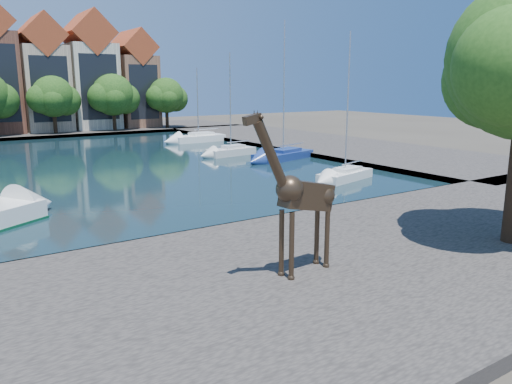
# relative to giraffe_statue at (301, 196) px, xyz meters

# --- Properties ---
(ground) EXTENTS (160.00, 160.00, 0.00)m
(ground) POSITION_rel_giraffe_statue_xyz_m (2.13, 6.89, -3.26)
(ground) COLOR #38332B
(ground) RESTS_ON ground
(water_basin) EXTENTS (38.00, 50.00, 0.08)m
(water_basin) POSITION_rel_giraffe_statue_xyz_m (2.13, 30.89, -3.22)
(water_basin) COLOR black
(water_basin) RESTS_ON ground
(near_quay) EXTENTS (50.00, 14.00, 0.50)m
(near_quay) POSITION_rel_giraffe_statue_xyz_m (2.13, -0.11, -3.01)
(near_quay) COLOR #45403C
(near_quay) RESTS_ON ground
(far_quay) EXTENTS (60.00, 16.00, 0.50)m
(far_quay) POSITION_rel_giraffe_statue_xyz_m (2.13, 62.89, -3.01)
(far_quay) COLOR #45403C
(far_quay) RESTS_ON ground
(right_quay) EXTENTS (14.00, 52.00, 0.50)m
(right_quay) POSITION_rel_giraffe_statue_xyz_m (27.13, 30.89, -3.01)
(right_quay) COLOR #45403C
(right_quay) RESTS_ON ground
(townhouse_east_inner) EXTENTS (5.94, 9.18, 15.79)m
(townhouse_east_inner) POSITION_rel_giraffe_statue_xyz_m (4.13, 62.88, 4.47)
(townhouse_east_inner) COLOR tan
(townhouse_east_inner) RESTS_ON far_quay
(townhouse_east_mid) EXTENTS (6.43, 9.18, 16.65)m
(townhouse_east_mid) POSITION_rel_giraffe_statue_xyz_m (10.63, 62.88, 4.85)
(townhouse_east_mid) COLOR beige
(townhouse_east_mid) RESTS_ON far_quay
(townhouse_east_end) EXTENTS (5.44, 9.18, 14.43)m
(townhouse_east_end) POSITION_rel_giraffe_statue_xyz_m (17.13, 62.88, 3.85)
(townhouse_east_end) COLOR brown
(townhouse_east_end) RESTS_ON far_quay
(far_tree_mid_east) EXTENTS (7.02, 5.40, 7.52)m
(far_tree_mid_east) POSITION_rel_giraffe_statue_xyz_m (4.23, 57.39, 1.87)
(far_tree_mid_east) COLOR #332114
(far_tree_mid_east) RESTS_ON far_quay
(far_tree_east) EXTENTS (7.54, 5.80, 7.84)m
(far_tree_east) POSITION_rel_giraffe_statue_xyz_m (12.24, 57.39, 1.98)
(far_tree_east) COLOR #332114
(far_tree_east) RESTS_ON far_quay
(far_tree_far_east) EXTENTS (6.76, 5.20, 7.36)m
(far_tree_far_east) POSITION_rel_giraffe_statue_xyz_m (20.23, 57.39, 1.82)
(far_tree_far_east) COLOR #332114
(far_tree_far_east) RESTS_ON far_quay
(giraffe_statue) EXTENTS (3.93, 0.92, 5.61)m
(giraffe_statue) POSITION_rel_giraffe_statue_xyz_m (0.00, 0.00, 0.00)
(giraffe_statue) COLOR #36281B
(giraffe_statue) RESTS_ON near_quay
(sailboat_right_a) EXTENTS (5.25, 2.94, 10.45)m
(sailboat_right_a) POSITION_rel_giraffe_statue_xyz_m (14.85, 13.39, -2.66)
(sailboat_right_a) COLOR white
(sailboat_right_a) RESTS_ON water_basin
(sailboat_right_b) EXTENTS (6.92, 3.97, 12.38)m
(sailboat_right_b) POSITION_rel_giraffe_statue_xyz_m (17.13, 24.05, -2.63)
(sailboat_right_b) COLOR navy
(sailboat_right_b) RESTS_ON water_basin
(sailboat_right_c) EXTENTS (5.25, 2.43, 9.76)m
(sailboat_right_c) POSITION_rel_giraffe_statue_xyz_m (14.42, 29.01, -2.63)
(sailboat_right_c) COLOR silver
(sailboat_right_c) RESTS_ON water_basin
(sailboat_right_d) EXTENTS (6.59, 2.68, 8.73)m
(sailboat_right_d) POSITION_rel_giraffe_statue_xyz_m (17.13, 41.26, -2.59)
(sailboat_right_d) COLOR white
(sailboat_right_d) RESTS_ON water_basin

